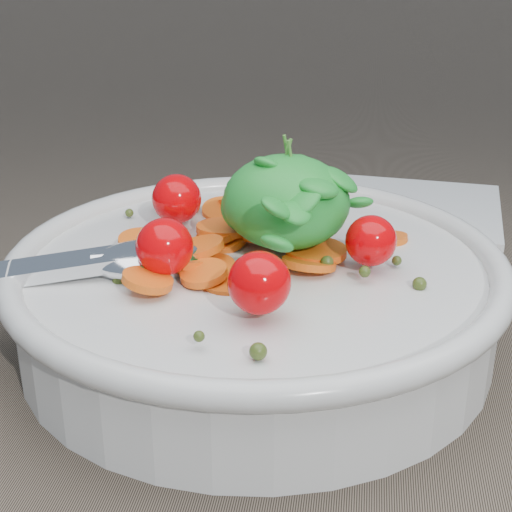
# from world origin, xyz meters

# --- Properties ---
(ground) EXTENTS (6.00, 6.00, 0.00)m
(ground) POSITION_xyz_m (0.00, 0.00, 0.00)
(ground) COLOR brown
(ground) RESTS_ON ground
(bowl) EXTENTS (0.34, 0.31, 0.13)m
(bowl) POSITION_xyz_m (-0.02, -0.01, 0.04)
(bowl) COLOR silver
(bowl) RESTS_ON ground
(napkin) EXTENTS (0.19, 0.17, 0.01)m
(napkin) POSITION_xyz_m (0.08, 0.25, 0.00)
(napkin) COLOR white
(napkin) RESTS_ON ground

